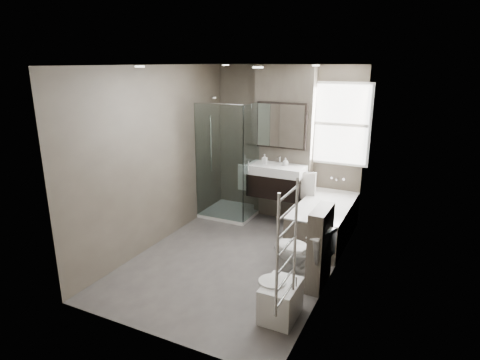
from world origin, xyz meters
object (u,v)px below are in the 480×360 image
Objects in this scene: vanity at (276,180)px; bidet at (280,300)px; bathtub at (324,220)px; toilet at (300,253)px.

vanity reaches higher than bidet.
bathtub is 2.16m from bidet.
bidet is at bearing -67.77° from vanity.
vanity is 1.85× the size of bidet.
toilet is (0.05, -1.35, 0.06)m from bathtub.
bathtub is at bearing -161.69° from toilet.
vanity is 1.25× the size of toilet.
vanity is at bearing -133.51° from toilet.
toilet reaches higher than bidet.
toilet is 0.83m from bidet.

